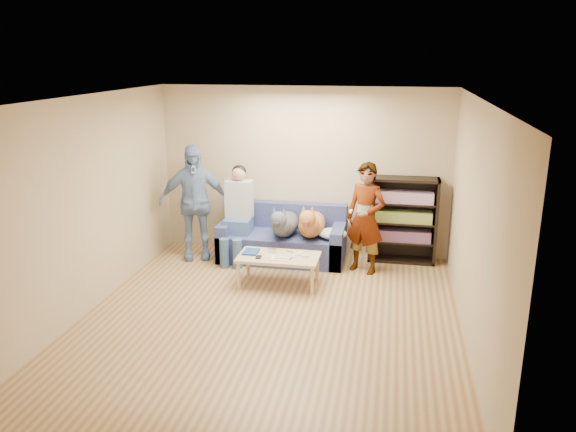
% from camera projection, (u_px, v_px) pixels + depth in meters
% --- Properties ---
extents(ground, '(5.00, 5.00, 0.00)m').
position_uv_depth(ground, '(269.00, 320.00, 6.71)').
color(ground, olive).
rests_on(ground, ground).
extents(ceiling, '(5.00, 5.00, 0.00)m').
position_uv_depth(ceiling, '(267.00, 99.00, 5.98)').
color(ceiling, white).
rests_on(ceiling, ground).
extents(wall_back, '(4.50, 0.00, 4.50)m').
position_uv_depth(wall_back, '(304.00, 171.00, 8.70)').
color(wall_back, tan).
rests_on(wall_back, ground).
extents(wall_front, '(4.50, 0.00, 4.50)m').
position_uv_depth(wall_front, '(191.00, 311.00, 3.99)').
color(wall_front, tan).
rests_on(wall_front, ground).
extents(wall_left, '(0.00, 5.00, 5.00)m').
position_uv_depth(wall_left, '(86.00, 206.00, 6.75)').
color(wall_left, tan).
rests_on(wall_left, ground).
extents(wall_right, '(0.00, 5.00, 5.00)m').
position_uv_depth(wall_right, '(475.00, 226.00, 5.94)').
color(wall_right, tan).
rests_on(wall_right, ground).
extents(blanket, '(0.43, 0.37, 0.15)m').
position_uv_depth(blanket, '(333.00, 234.00, 8.28)').
color(blanket, '#B3B4B8').
rests_on(blanket, sofa).
extents(person_standing_right, '(0.69, 0.58, 1.61)m').
position_uv_depth(person_standing_right, '(366.00, 218.00, 7.99)').
color(person_standing_right, gray).
rests_on(person_standing_right, ground).
extents(person_standing_left, '(1.13, 0.76, 1.78)m').
position_uv_depth(person_standing_left, '(194.00, 202.00, 8.51)').
color(person_standing_left, '#7CA3C6').
rests_on(person_standing_left, ground).
extents(held_controller, '(0.04, 0.11, 0.03)m').
position_uv_depth(held_controller, '(351.00, 211.00, 7.79)').
color(held_controller, white).
rests_on(held_controller, person_standing_right).
extents(notebook_blue, '(0.20, 0.26, 0.03)m').
position_uv_depth(notebook_blue, '(251.00, 252.00, 7.73)').
color(notebook_blue, navy).
rests_on(notebook_blue, coffee_table).
extents(papers, '(0.26, 0.20, 0.02)m').
position_uv_depth(papers, '(281.00, 258.00, 7.51)').
color(papers, white).
rests_on(papers, coffee_table).
extents(magazine, '(0.22, 0.17, 0.01)m').
position_uv_depth(magazine, '(283.00, 257.00, 7.52)').
color(magazine, '#AAA588').
rests_on(magazine, coffee_table).
extents(camera_silver, '(0.11, 0.06, 0.05)m').
position_uv_depth(camera_silver, '(272.00, 250.00, 7.74)').
color(camera_silver, silver).
rests_on(camera_silver, coffee_table).
extents(controller_a, '(0.04, 0.13, 0.03)m').
position_uv_depth(controller_a, '(300.00, 254.00, 7.66)').
color(controller_a, silver).
rests_on(controller_a, coffee_table).
extents(controller_b, '(0.09, 0.06, 0.03)m').
position_uv_depth(controller_b, '(305.00, 256.00, 7.57)').
color(controller_b, silver).
rests_on(controller_b, coffee_table).
extents(headphone_cup_a, '(0.07, 0.07, 0.02)m').
position_uv_depth(headphone_cup_a, '(293.00, 256.00, 7.56)').
color(headphone_cup_a, white).
rests_on(headphone_cup_a, coffee_table).
extents(headphone_cup_b, '(0.07, 0.07, 0.02)m').
position_uv_depth(headphone_cup_b, '(294.00, 254.00, 7.63)').
color(headphone_cup_b, silver).
rests_on(headphone_cup_b, coffee_table).
extents(pen_orange, '(0.13, 0.06, 0.01)m').
position_uv_depth(pen_orange, '(275.00, 259.00, 7.47)').
color(pen_orange, '#D4511E').
rests_on(pen_orange, coffee_table).
extents(pen_black, '(0.13, 0.08, 0.01)m').
position_uv_depth(pen_black, '(290.00, 252.00, 7.76)').
color(pen_black, black).
rests_on(pen_black, coffee_table).
extents(wallet, '(0.07, 0.12, 0.02)m').
position_uv_depth(wallet, '(259.00, 257.00, 7.55)').
color(wallet, black).
rests_on(wallet, coffee_table).
extents(sofa, '(1.90, 0.85, 0.82)m').
position_uv_depth(sofa, '(283.00, 241.00, 8.65)').
color(sofa, '#515B93').
rests_on(sofa, ground).
extents(person_seated, '(0.40, 0.73, 1.47)m').
position_uv_depth(person_seated, '(238.00, 210.00, 8.52)').
color(person_seated, '#456199').
rests_on(person_seated, sofa).
extents(dog_gray, '(0.38, 1.24, 0.55)m').
position_uv_depth(dog_gray, '(284.00, 224.00, 8.36)').
color(dog_gray, '#45494E').
rests_on(dog_gray, sofa).
extents(dog_tan, '(0.40, 1.16, 0.57)m').
position_uv_depth(dog_tan, '(311.00, 224.00, 8.33)').
color(dog_tan, '#AB6134').
rests_on(dog_tan, sofa).
extents(coffee_table, '(1.10, 0.60, 0.42)m').
position_uv_depth(coffee_table, '(279.00, 259.00, 7.63)').
color(coffee_table, tan).
rests_on(coffee_table, ground).
extents(bookshelf, '(1.00, 0.34, 1.30)m').
position_uv_depth(bookshelf, '(403.00, 218.00, 8.44)').
color(bookshelf, black).
rests_on(bookshelf, ground).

